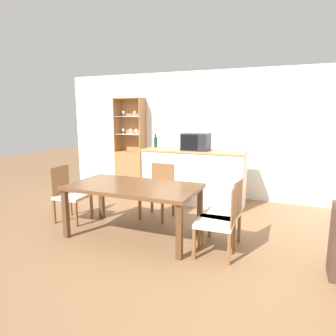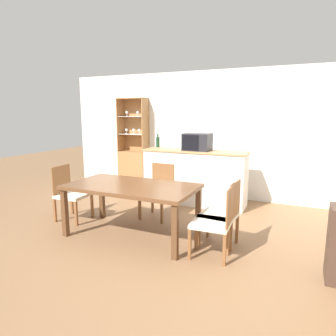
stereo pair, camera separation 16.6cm
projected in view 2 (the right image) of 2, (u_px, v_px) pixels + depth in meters
ground_plane at (160, 245)px, 3.94m from camera, size 18.00×18.00×0.00m
wall_back at (216, 135)px, 6.07m from camera, size 6.80×0.06×2.55m
kitchen_counter at (195, 177)px, 5.67m from camera, size 1.95×0.54×1.03m
display_cabinet at (134, 162)px, 6.77m from camera, size 0.65×0.32×2.03m
dining_table at (132, 190)px, 4.16m from camera, size 1.79×0.97×0.73m
dining_chair_side_left_far at (71, 193)px, 4.84m from camera, size 0.47×0.47×0.88m
dining_chair_side_right_near at (215, 222)px, 3.57m from camera, size 0.47×0.47×0.88m
dining_chair_head_far at (158, 192)px, 4.95m from camera, size 0.48×0.48×0.88m
dining_chair_side_right_far at (221, 214)px, 3.83m from camera, size 0.48×0.48×0.88m
microwave at (197, 142)px, 5.53m from camera, size 0.49×0.38×0.32m
wine_bottle at (158, 142)px, 6.06m from camera, size 0.07×0.07×0.27m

